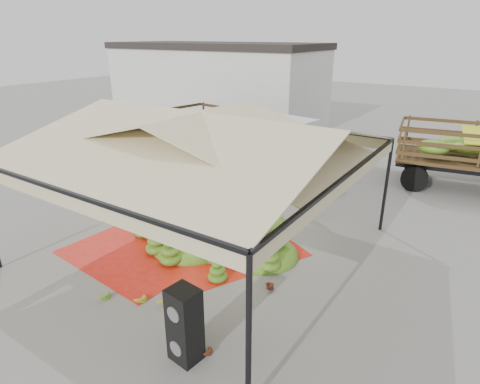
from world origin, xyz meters
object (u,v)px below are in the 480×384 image
Objects in this scene: vendor at (307,193)px; truck_left at (240,135)px; banana_heap at (221,219)px; speaker_stack at (185,325)px.

vendor is 0.23× the size of truck_left.
speaker_stack is (2.37, -4.41, 0.16)m from banana_heap.
truck_left is at bearing 125.25° from speaker_stack.
truck_left is (-3.39, 6.20, 0.96)m from banana_heap.
banana_heap is 3.22m from vendor.
truck_left reaches higher than speaker_stack.
speaker_stack is 0.20× the size of truck_left.
truck_left reaches higher than vendor.
banana_heap is at bearing 51.64° from vendor.
truck_left is at bearing 118.67° from banana_heap.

